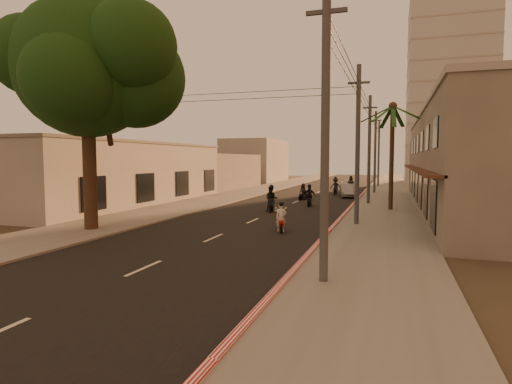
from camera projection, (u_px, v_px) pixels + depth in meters
ground at (195, 246)px, 18.55m from camera, size 160.00×160.00×0.00m
road at (295, 202)px, 37.54m from camera, size 10.00×140.00×0.02m
sidewalk_right at (384, 204)px, 35.25m from camera, size 5.00×140.00×0.12m
sidewalk_left at (217, 199)px, 39.82m from camera, size 5.00×140.00×0.12m
curb_stripe at (349, 210)px, 31.23m from camera, size 0.20×60.00×0.20m
shophouse_row at (477, 161)px, 31.11m from camera, size 8.80×34.20×7.30m
left_building at (117, 173)px, 35.91m from camera, size 8.20×24.20×5.20m
distant_tower at (449, 93)px, 65.77m from camera, size 12.10×12.10×28.00m
broadleaf_tree at (95, 68)px, 21.96m from camera, size 9.60×8.70×12.10m
palm_tree at (393, 112)px, 30.76m from camera, size 5.00×5.00×8.20m
utility_poles at (370, 126)px, 35.15m from camera, size 1.20×48.26×9.00m
filler_right at (440, 165)px, 56.78m from camera, size 8.00×14.00×6.00m
filler_left_near at (213, 172)px, 54.93m from camera, size 8.00×14.00×4.40m
filler_left_far at (255, 161)px, 71.92m from camera, size 8.00×14.00×7.00m
scooter_red at (281, 218)px, 22.21m from camera, size 0.81×1.60×1.60m
scooter_mid_a at (271, 200)px, 30.61m from camera, size 1.13×1.99×1.97m
scooter_mid_b at (309, 196)px, 34.18m from camera, size 1.11×1.82×1.80m
scooter_far_a at (303, 192)px, 39.55m from camera, size 1.02×1.54×1.57m
scooter_far_b at (335, 187)px, 45.43m from camera, size 1.20×1.96×1.93m
parked_car at (348, 191)px, 42.55m from camera, size 2.75×4.44×1.31m
scooter_far_c at (351, 185)px, 48.73m from camera, size 0.95×1.95×1.92m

